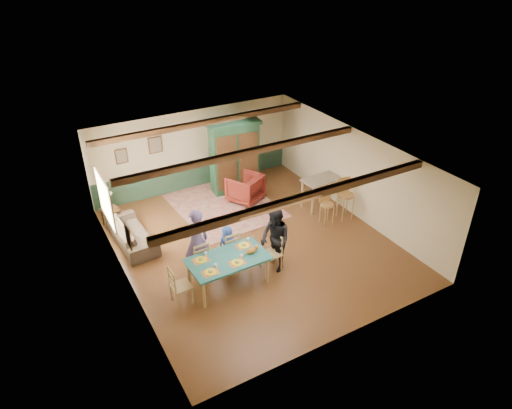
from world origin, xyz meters
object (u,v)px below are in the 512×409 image
armoire (234,157)px  table_lamp (108,201)px  dining_chair_end_right (271,253)px  person_man (197,242)px  person_woman (275,240)px  dining_chair_far_right (229,247)px  sofa (132,233)px  cat (251,250)px  counter_table (320,193)px  dining_table (228,272)px  dining_chair_far_left (199,257)px  end_table (111,218)px  bar_stool_right (346,200)px  person_child (228,245)px  dining_chair_end_left (181,285)px

armoire → table_lamp: size_ratio=4.63×
dining_chair_end_right → table_lamp: table_lamp is taller
person_man → person_woman: person_man is taller
dining_chair_far_right → sofa: size_ratio=0.47×
person_man → cat: 1.40m
cat → counter_table: (3.65, 2.10, -0.41)m
dining_chair_far_right → person_man: person_man is taller
dining_table → cat: (0.59, -0.10, 0.50)m
dining_table → dining_chair_far_left: size_ratio=1.89×
dining_table → person_man: person_man is taller
cat → end_table: cat is taller
table_lamp → armoire: bearing=3.6°
cat → table_lamp: size_ratio=0.73×
person_woman → counter_table: 3.54m
end_table → table_lamp: (0.00, 0.00, 0.55)m
cat → bar_stool_right: 4.08m
sofa → bar_stool_right: 6.33m
dining_chair_far_left → table_lamp: table_lamp is taller
person_child → armoire: bearing=-120.9°
dining_chair_end_right → person_child: (-0.82, 0.84, 0.03)m
person_woman → counter_table: bearing=123.1°
end_table → dining_chair_far_left: bearing=-67.6°
table_lamp → person_woman: bearing=-52.3°
dining_chair_far_right → sofa: (-1.96, 2.19, -0.19)m
table_lamp → counter_table: 6.43m
end_table → table_lamp: bearing=0.0°
dining_chair_far_left → end_table: 3.64m
table_lamp → sofa: bearing=-76.3°
armoire → table_lamp: 4.27m
sofa → counter_table: 5.87m
person_woman → cat: (-0.75, -0.12, 0.02)m
counter_table → armoire: bearing=127.4°
person_man → counter_table: size_ratio=1.56×
dining_chair_end_left → counter_table: (5.47, 2.03, -0.02)m
dining_chair_far_left → armoire: bearing=-129.5°
dining_chair_end_left → sofa: size_ratio=0.47×
dining_chair_far_right → person_child: size_ratio=0.95×
counter_table → bar_stool_right: 0.97m
dining_chair_far_right → bar_stool_right: bar_stool_right is taller
cat → armoire: 4.85m
armoire → person_man: bearing=-123.6°
dining_table → counter_table: bearing=25.3°
dining_table → person_woman: 1.42m
sofa → end_table: bearing=10.5°
cat → end_table: size_ratio=0.67×
person_woman → end_table: bearing=-143.4°
person_child → dining_chair_far_right: bearing=90.0°
sofa → dining_chair_end_right: bearing=-139.9°
end_table → counter_table: 6.43m
dining_chair_far_right → table_lamp: 4.03m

